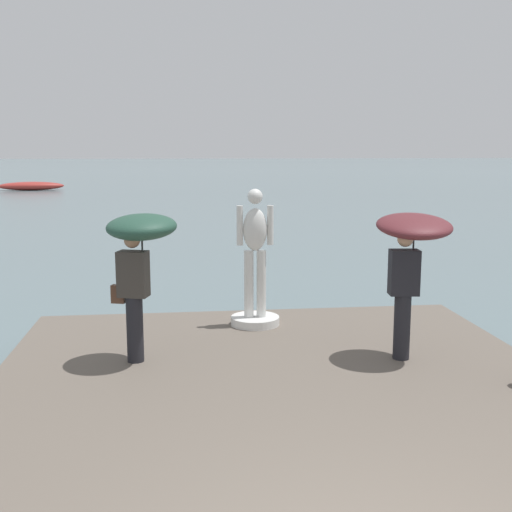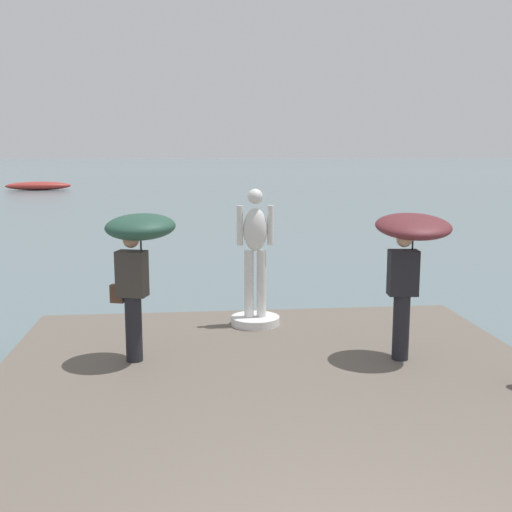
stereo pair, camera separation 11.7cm
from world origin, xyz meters
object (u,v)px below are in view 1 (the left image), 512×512
at_px(statue_white_figure, 255,272).
at_px(onlooker_right, 411,246).
at_px(onlooker_left, 139,247).
at_px(boat_mid, 31,186).

bearing_deg(statue_white_figure, onlooker_right, -45.68).
bearing_deg(onlooker_right, statue_white_figure, 134.32).
bearing_deg(onlooker_right, onlooker_left, 175.25).
xyz_separation_m(onlooker_left, boat_mid, (-11.29, 44.18, -1.60)).
distance_m(statue_white_figure, onlooker_left, 2.42).
height_order(statue_white_figure, onlooker_right, statue_white_figure).
relative_size(statue_white_figure, boat_mid, 0.42).
height_order(onlooker_right, boat_mid, onlooker_right).
bearing_deg(boat_mid, statue_white_figure, -73.04).
xyz_separation_m(statue_white_figure, boat_mid, (-12.99, 42.59, -0.92)).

